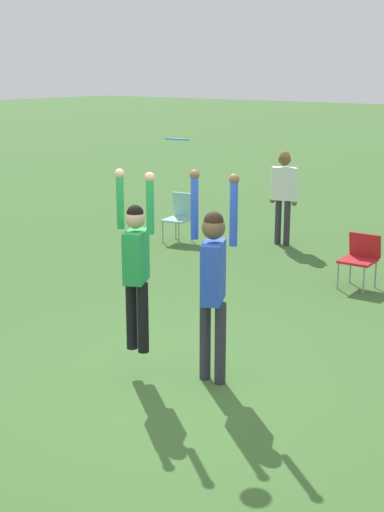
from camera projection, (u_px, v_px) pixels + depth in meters
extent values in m
plane|color=#3D662D|center=(175.00, 380.00, 7.65)|extent=(120.00, 120.00, 0.00)
cylinder|color=black|center=(132.00, 315.00, 7.68)|extent=(0.12, 0.12, 0.77)
cylinder|color=black|center=(143.00, 318.00, 7.58)|extent=(0.12, 0.12, 0.77)
cube|color=green|center=(136.00, 257.00, 7.46)|extent=(0.34, 0.42, 0.55)
sphere|color=tan|center=(135.00, 219.00, 7.35)|extent=(0.21, 0.21, 0.21)
sphere|color=black|center=(135.00, 213.00, 7.34)|extent=(0.18, 0.18, 0.18)
cylinder|color=green|center=(120.00, 201.00, 7.44)|extent=(0.08, 0.08, 0.58)
sphere|color=tan|center=(119.00, 174.00, 7.36)|extent=(0.10, 0.10, 0.10)
cylinder|color=green|center=(150.00, 206.00, 7.19)|extent=(0.08, 0.08, 0.58)
sphere|color=tan|center=(150.00, 177.00, 7.12)|extent=(0.10, 0.10, 0.10)
cylinder|color=#2D2D38|center=(205.00, 339.00, 7.59)|extent=(0.12, 0.12, 0.89)
cylinder|color=#2D2D38|center=(220.00, 344.00, 7.47)|extent=(0.12, 0.12, 0.89)
cube|color=blue|center=(213.00, 272.00, 7.34)|extent=(0.38, 0.48, 0.63)
sphere|color=brown|center=(214.00, 228.00, 7.22)|extent=(0.24, 0.24, 0.24)
sphere|color=black|center=(214.00, 221.00, 7.20)|extent=(0.21, 0.21, 0.21)
cylinder|color=blue|center=(195.00, 207.00, 7.31)|extent=(0.08, 0.08, 0.67)
sphere|color=brown|center=(195.00, 175.00, 7.23)|extent=(0.10, 0.10, 0.10)
cylinder|color=blue|center=(234.00, 213.00, 7.02)|extent=(0.08, 0.08, 0.67)
sphere|color=brown|center=(234.00, 179.00, 6.94)|extent=(0.10, 0.10, 0.10)
cylinder|color=#2D9EDB|center=(177.00, 139.00, 7.17)|extent=(0.25, 0.25, 0.04)
cylinder|color=gray|center=(163.00, 231.00, 13.69)|extent=(0.02, 0.02, 0.45)
cylinder|color=gray|center=(179.00, 234.00, 13.45)|extent=(0.02, 0.02, 0.45)
cylinder|color=gray|center=(176.00, 227.00, 13.99)|extent=(0.02, 0.02, 0.45)
cylinder|color=gray|center=(192.00, 230.00, 13.75)|extent=(0.02, 0.02, 0.45)
cube|color=#8CC6C1|center=(177.00, 220.00, 13.67)|extent=(0.54, 0.54, 0.04)
cube|color=#8CC6C1|center=(184.00, 205.00, 13.76)|extent=(0.48, 0.20, 0.49)
cylinder|color=gray|center=(338.00, 275.00, 10.77)|extent=(0.02, 0.02, 0.45)
cylinder|color=gray|center=(364.00, 280.00, 10.52)|extent=(0.02, 0.02, 0.45)
cylinder|color=gray|center=(350.00, 269.00, 11.09)|extent=(0.02, 0.02, 0.45)
cylinder|color=gray|center=(376.00, 273.00, 10.84)|extent=(0.02, 0.02, 0.45)
cube|color=#B21E23|center=(358.00, 261.00, 10.75)|extent=(0.52, 0.52, 0.04)
cube|color=#B21E23|center=(365.00, 245.00, 10.87)|extent=(0.50, 0.13, 0.37)
cylinder|color=#2D2D38|center=(278.00, 222.00, 13.51)|extent=(0.12, 0.12, 0.86)
cylinder|color=#2D2D38|center=(287.00, 223.00, 13.40)|extent=(0.12, 0.12, 0.86)
cube|color=white|center=(284.00, 184.00, 13.27)|extent=(0.47, 0.34, 0.61)
sphere|color=brown|center=(285.00, 159.00, 13.15)|extent=(0.23, 0.23, 0.23)
sphere|color=olive|center=(285.00, 156.00, 13.14)|extent=(0.20, 0.20, 0.20)
cylinder|color=white|center=(273.00, 183.00, 13.42)|extent=(0.08, 0.08, 0.65)
sphere|color=brown|center=(272.00, 200.00, 13.50)|extent=(0.10, 0.10, 0.10)
cylinder|color=white|center=(295.00, 186.00, 13.13)|extent=(0.08, 0.08, 0.65)
sphere|color=brown|center=(294.00, 203.00, 13.21)|extent=(0.10, 0.10, 0.10)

